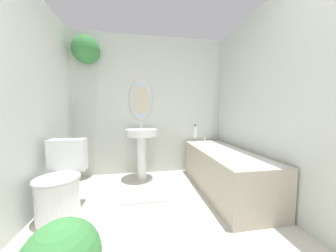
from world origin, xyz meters
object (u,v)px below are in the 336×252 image
(pedestal_sink, at_px, (141,141))
(shampoo_bottle, at_px, (195,131))
(bathtub, at_px, (223,169))
(toilet, at_px, (61,186))

(pedestal_sink, bearing_deg, shampoo_bottle, 8.97)
(pedestal_sink, height_order, shampoo_bottle, pedestal_sink)
(pedestal_sink, xyz_separation_m, shampoo_bottle, (0.94, 0.15, 0.12))
(shampoo_bottle, bearing_deg, bathtub, -75.99)
(toilet, bearing_deg, pedestal_sink, 45.17)
(pedestal_sink, distance_m, bathtub, 1.30)
(bathtub, bearing_deg, shampoo_bottle, 104.01)
(toilet, height_order, pedestal_sink, pedestal_sink)
(bathtub, xyz_separation_m, shampoo_bottle, (-0.18, 0.72, 0.45))
(toilet, relative_size, bathtub, 0.48)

